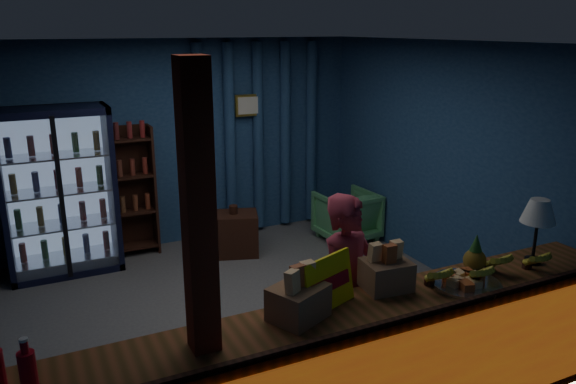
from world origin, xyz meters
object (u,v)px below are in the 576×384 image
object	(u,v)px
pastry_tray	(466,282)
green_chair	(347,216)
table_lamp	(539,214)
shopkeeper	(348,294)

from	to	relation	value
pastry_tray	green_chair	bearing A→B (deg)	72.60
pastry_tray	table_lamp	distance (m)	0.85
table_lamp	green_chair	bearing A→B (deg)	85.25
green_chair	table_lamp	distance (m)	3.34
shopkeeper	pastry_tray	bearing A→B (deg)	-58.22
shopkeeper	pastry_tray	distance (m)	0.87
green_chair	table_lamp	xyz separation A→B (m)	(-0.26, -3.16, 1.03)
shopkeeper	pastry_tray	world-z (taller)	shopkeeper
shopkeeper	table_lamp	distance (m)	1.59
shopkeeper	pastry_tray	xyz separation A→B (m)	(0.66, -0.53, 0.19)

